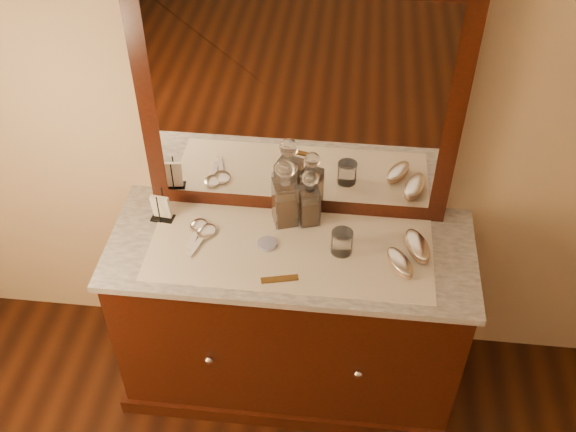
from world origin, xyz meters
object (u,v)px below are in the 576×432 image
object	(u,v)px
mirror_frame	(298,103)
pin_dish	(267,244)
dresser_cabinet	(291,318)
decanter_right	(309,203)
comb	(280,279)
decanter_left	(285,199)
napkin_rack	(161,208)
brush_near	(400,263)
brush_far	(417,246)
hand_mirror_outer	(198,228)
hand_mirror_inner	(204,234)

from	to	relation	value
mirror_frame	pin_dish	xyz separation A→B (m)	(-0.09, -0.25, -0.49)
dresser_cabinet	decanter_right	bearing A→B (deg)	68.73
pin_dish	comb	distance (m)	0.19
dresser_cabinet	decanter_left	size ratio (longest dim) A/B	4.56
napkin_rack	decanter_left	xyz separation A→B (m)	(0.50, 0.04, 0.07)
dresser_cabinet	napkin_rack	xyz separation A→B (m)	(-0.54, 0.10, 0.50)
comb	brush_near	xyz separation A→B (m)	(0.44, 0.11, 0.02)
comb	pin_dish	bearing A→B (deg)	97.71
brush_far	hand_mirror_outer	world-z (taller)	brush_far
decanter_right	hand_mirror_inner	xyz separation A→B (m)	(-0.40, -0.13, -0.09)
decanter_right	brush_near	distance (m)	0.43
decanter_left	brush_near	world-z (taller)	decanter_left
mirror_frame	napkin_rack	xyz separation A→B (m)	(-0.54, -0.14, -0.44)
brush_near	hand_mirror_outer	world-z (taller)	brush_near
pin_dish	decanter_left	size ratio (longest dim) A/B	0.25
mirror_frame	hand_mirror_outer	size ratio (longest dim) A/B	6.53
comb	hand_mirror_outer	xyz separation A→B (m)	(-0.36, 0.23, 0.00)
napkin_rack	hand_mirror_inner	world-z (taller)	napkin_rack
brush_far	mirror_frame	bearing A→B (deg)	155.71
decanter_left	dresser_cabinet	bearing A→B (deg)	-74.78
napkin_rack	brush_far	xyz separation A→B (m)	(1.02, -0.08, -0.03)
pin_dish	hand_mirror_outer	xyz separation A→B (m)	(-0.29, 0.06, 0.00)
napkin_rack	brush_far	bearing A→B (deg)	-4.22
mirror_frame	brush_far	world-z (taller)	mirror_frame
napkin_rack	hand_mirror_outer	size ratio (longest dim) A/B	0.76
mirror_frame	hand_mirror_outer	distance (m)	0.65
pin_dish	napkin_rack	size ratio (longest dim) A/B	0.55
dresser_cabinet	hand_mirror_outer	bearing A→B (deg)	172.81
pin_dish	brush_far	distance (m)	0.58
comb	hand_mirror_outer	bearing A→B (deg)	133.10
brush_near	hand_mirror_inner	bearing A→B (deg)	173.60
decanter_right	hand_mirror_outer	distance (m)	0.46
comb	decanter_left	xyz separation A→B (m)	(-0.02, 0.32, 0.11)
pin_dish	comb	size ratio (longest dim) A/B	0.55
dresser_cabinet	decanter_right	size ratio (longest dim) A/B	5.49
decanter_left	decanter_right	distance (m)	0.10
decanter_left	comb	bearing A→B (deg)	-87.21
pin_dish	hand_mirror_outer	size ratio (longest dim) A/B	0.42
napkin_rack	brush_far	size ratio (longest dim) A/B	0.74
napkin_rack	decanter_right	size ratio (longest dim) A/B	0.55
brush_near	comb	bearing A→B (deg)	-165.38
mirror_frame	decanter_left	xyz separation A→B (m)	(-0.04, -0.11, -0.38)
pin_dish	decanter_right	xyz separation A→B (m)	(0.15, 0.15, 0.09)
hand_mirror_inner	comb	bearing A→B (deg)	-31.79
comb	hand_mirror_inner	size ratio (longest dim) A/B	0.69
mirror_frame	napkin_rack	distance (m)	0.71
napkin_rack	brush_near	bearing A→B (deg)	-10.07
decanter_right	mirror_frame	bearing A→B (deg)	120.23
brush_far	hand_mirror_inner	size ratio (longest dim) A/B	0.94
brush_far	hand_mirror_outer	bearing A→B (deg)	178.51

